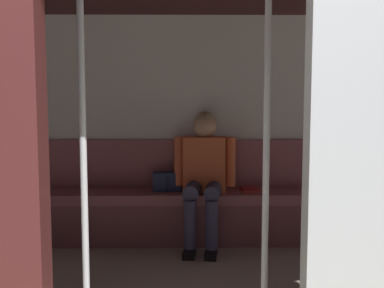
{
  "coord_description": "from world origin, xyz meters",
  "views": [
    {
      "loc": [
        -0.05,
        2.05,
        1.38
      ],
      "look_at": [
        -0.09,
        -1.38,
        1.02
      ],
      "focal_mm": 47.27,
      "sensor_mm": 36.0,
      "label": 1
    }
  ],
  "objects_px": {
    "book": "(250,189)",
    "grab_pole_door": "(83,160)",
    "train_car": "(168,75)",
    "bench_seat": "(181,204)",
    "person_seated": "(204,169)",
    "handbag": "(167,181)",
    "grab_pole_far": "(266,157)"
  },
  "relations": [
    {
      "from": "bench_seat",
      "to": "grab_pole_far",
      "type": "bearing_deg",
      "value": 104.54
    },
    {
      "from": "train_car",
      "to": "book",
      "type": "bearing_deg",
      "value": -120.94
    },
    {
      "from": "grab_pole_door",
      "to": "grab_pole_far",
      "type": "height_order",
      "value": "same"
    },
    {
      "from": "grab_pole_far",
      "to": "bench_seat",
      "type": "bearing_deg",
      "value": -75.46
    },
    {
      "from": "train_car",
      "to": "person_seated",
      "type": "distance_m",
      "value": 1.37
    },
    {
      "from": "book",
      "to": "train_car",
      "type": "bearing_deg",
      "value": 56.03
    },
    {
      "from": "train_car",
      "to": "bench_seat",
      "type": "height_order",
      "value": "train_car"
    },
    {
      "from": "person_seated",
      "to": "grab_pole_door",
      "type": "distance_m",
      "value": 2.05
    },
    {
      "from": "train_car",
      "to": "grab_pole_door",
      "type": "xyz_separation_m",
      "value": [
        0.4,
        0.83,
        -0.46
      ]
    },
    {
      "from": "book",
      "to": "bench_seat",
      "type": "bearing_deg",
      "value": 1.32
    },
    {
      "from": "train_car",
      "to": "grab_pole_far",
      "type": "xyz_separation_m",
      "value": [
        -0.55,
        0.7,
        -0.46
      ]
    },
    {
      "from": "book",
      "to": "grab_pole_far",
      "type": "bearing_deg",
      "value": 82.27
    },
    {
      "from": "train_car",
      "to": "grab_pole_door",
      "type": "relative_size",
      "value": 3.1
    },
    {
      "from": "train_car",
      "to": "handbag",
      "type": "xyz_separation_m",
      "value": [
        0.05,
        -1.2,
        -0.93
      ]
    },
    {
      "from": "bench_seat",
      "to": "book",
      "type": "xyz_separation_m",
      "value": [
        -0.63,
        -0.05,
        0.12
      ]
    },
    {
      "from": "train_car",
      "to": "bench_seat",
      "type": "relative_size",
      "value": 2.52
    },
    {
      "from": "bench_seat",
      "to": "grab_pole_far",
      "type": "distance_m",
      "value": 2.01
    },
    {
      "from": "person_seated",
      "to": "grab_pole_far",
      "type": "xyz_separation_m",
      "value": [
        -0.27,
        1.78,
        0.34
      ]
    },
    {
      "from": "person_seated",
      "to": "grab_pole_far",
      "type": "height_order",
      "value": "grab_pole_far"
    },
    {
      "from": "train_car",
      "to": "grab_pole_door",
      "type": "bearing_deg",
      "value": 64.18
    },
    {
      "from": "bench_seat",
      "to": "handbag",
      "type": "relative_size",
      "value": 9.75
    },
    {
      "from": "grab_pole_door",
      "to": "bench_seat",
      "type": "bearing_deg",
      "value": -103.66
    },
    {
      "from": "book",
      "to": "handbag",
      "type": "bearing_deg",
      "value": -4.97
    },
    {
      "from": "bench_seat",
      "to": "person_seated",
      "type": "height_order",
      "value": "person_seated"
    },
    {
      "from": "book",
      "to": "grab_pole_door",
      "type": "distance_m",
      "value": 2.35
    },
    {
      "from": "handbag",
      "to": "grab_pole_door",
      "type": "distance_m",
      "value": 2.11
    },
    {
      "from": "train_car",
      "to": "handbag",
      "type": "distance_m",
      "value": 1.52
    },
    {
      "from": "book",
      "to": "grab_pole_door",
      "type": "xyz_separation_m",
      "value": [
        1.1,
        2.0,
        0.55
      ]
    },
    {
      "from": "train_car",
      "to": "book",
      "type": "height_order",
      "value": "train_car"
    },
    {
      "from": "person_seated",
      "to": "handbag",
      "type": "height_order",
      "value": "person_seated"
    },
    {
      "from": "handbag",
      "to": "bench_seat",
      "type": "bearing_deg",
      "value": 149.66
    },
    {
      "from": "person_seated",
      "to": "grab_pole_far",
      "type": "bearing_deg",
      "value": 98.52
    }
  ]
}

